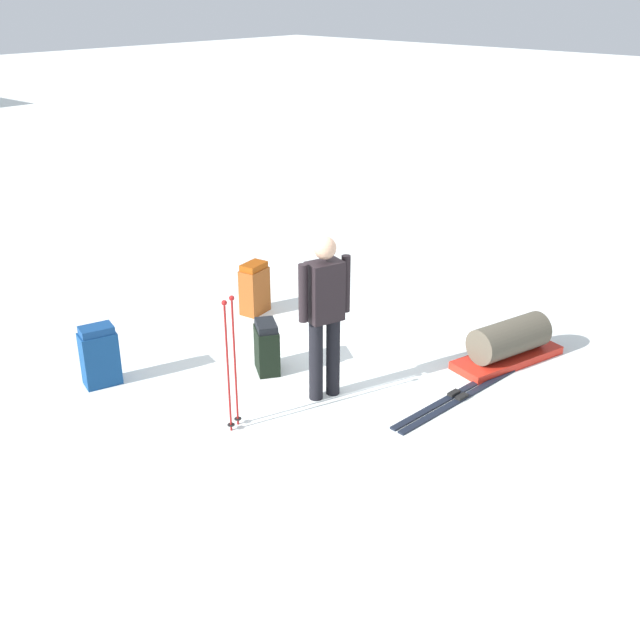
{
  "coord_description": "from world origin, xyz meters",
  "views": [
    {
      "loc": [
        -5.17,
        -4.84,
        3.88
      ],
      "look_at": [
        0.0,
        0.0,
        0.7
      ],
      "focal_mm": 42.5,
      "sensor_mm": 36.0,
      "label": 1
    }
  ],
  "objects": [
    {
      "name": "ski_poles_planted_near",
      "position": [
        -1.24,
        -0.04,
        0.74
      ],
      "size": [
        0.18,
        0.1,
        1.33
      ],
      "color": "maroon",
      "rests_on": "ground_plane"
    },
    {
      "name": "ski_pair_near",
      "position": [
        0.68,
        -1.28,
        0.01
      ],
      "size": [
        1.89,
        0.28,
        0.05
      ],
      "color": "black",
      "rests_on": "ground_plane"
    },
    {
      "name": "backpack_small_spare",
      "position": [
        -1.62,
        1.62,
        0.32
      ],
      "size": [
        0.42,
        0.34,
        0.66
      ],
      "color": "navy",
      "rests_on": "ground_plane"
    },
    {
      "name": "skier_standing",
      "position": [
        -0.21,
        -0.26,
        0.95
      ],
      "size": [
        0.55,
        0.3,
        1.7
      ],
      "color": "black",
      "rests_on": "ground_plane"
    },
    {
      "name": "gear_sled",
      "position": [
        1.74,
        -1.23,
        0.22
      ],
      "size": [
        1.4,
        0.74,
        0.49
      ],
      "color": "red",
      "rests_on": "ground_plane"
    },
    {
      "name": "ground_plane",
      "position": [
        0.0,
        0.0,
        0.0
      ],
      "size": [
        80.0,
        80.0,
        0.0
      ],
      "primitive_type": "plane",
      "color": "white"
    },
    {
      "name": "backpack_bright",
      "position": [
        -0.24,
        0.56,
        0.28
      ],
      "size": [
        0.39,
        0.43,
        0.58
      ],
      "color": "black",
      "rests_on": "ground_plane"
    },
    {
      "name": "backpack_large_dark",
      "position": [
        0.75,
        1.84,
        0.33
      ],
      "size": [
        0.4,
        0.3,
        0.67
      ],
      "color": "brown",
      "rests_on": "ground_plane"
    }
  ]
}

